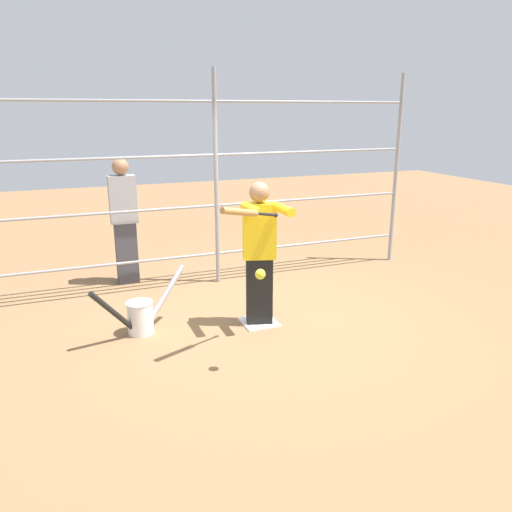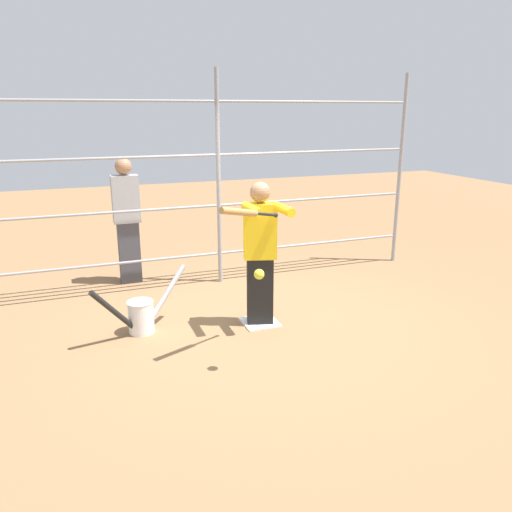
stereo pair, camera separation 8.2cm
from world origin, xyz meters
name	(u,v)px [view 1 (the left image)]	position (x,y,z in m)	size (l,w,h in m)	color
ground_plane	(259,323)	(0.00, 0.00, 0.00)	(24.00, 24.00, 0.00)	olive
home_plate	(259,322)	(0.00, 0.00, 0.01)	(0.40, 0.40, 0.02)	white
fence_backstop	(216,180)	(0.00, -1.60, 1.48)	(6.05, 0.06, 2.95)	#939399
batter	(260,250)	(0.00, 0.02, 0.90)	(0.41, 0.64, 1.66)	black
baseball_bat_swinging	(245,212)	(0.42, 0.66, 1.48)	(0.73, 0.41, 0.22)	black
softball_in_flight	(260,274)	(0.41, 1.05, 0.98)	(0.10, 0.10, 0.10)	yellow
bat_bucket	(140,315)	(1.33, -0.23, 0.21)	(1.14, 0.58, 0.68)	white
bystander_behind_fence	(124,220)	(1.22, -2.05, 0.93)	(0.37, 0.23, 1.78)	#3F3F47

